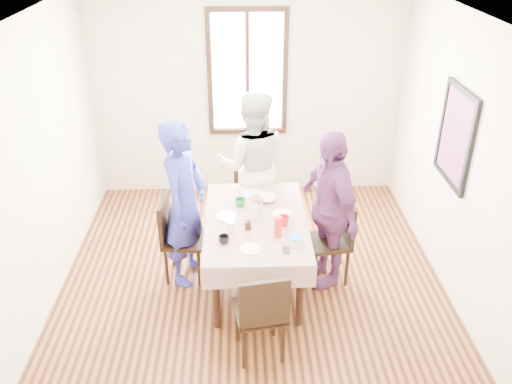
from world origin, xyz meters
TOP-DOWN VIEW (x-y plane):
  - ground at (0.00, 0.00)m, footprint 4.50×4.50m
  - back_wall at (0.00, 2.25)m, footprint 4.00×0.00m
  - right_wall at (2.00, 0.00)m, footprint 0.00×4.50m
  - window_frame at (0.00, 2.23)m, footprint 1.02×0.06m
  - window_pane at (0.00, 2.24)m, footprint 0.90×0.02m
  - art_poster at (1.98, 0.30)m, footprint 0.04×0.76m
  - dining_table at (0.04, 0.11)m, footprint 0.89×1.46m
  - tablecloth at (0.04, 0.11)m, footprint 1.01×1.58m
  - chair_left at (-0.70, 0.25)m, footprint 0.46×0.46m
  - chair_right at (0.78, 0.15)m, footprint 0.48×0.48m
  - chair_far at (0.04, 1.11)m, footprint 0.45×0.45m
  - chair_near at (0.04, -0.90)m, footprint 0.48×0.48m
  - person_left at (-0.68, 0.25)m, footprint 0.61×0.74m
  - person_far at (0.04, 1.10)m, footprint 0.90×0.73m
  - person_right at (0.76, 0.15)m, footprint 0.72×1.06m
  - mug_black at (-0.27, -0.30)m, footprint 0.12×0.12m
  - mug_flag at (0.31, -0.00)m, footprint 0.15×0.15m
  - mug_green at (-0.11, 0.39)m, footprint 0.13×0.13m
  - serving_bowl at (0.15, 0.49)m, footprint 0.26×0.26m
  - juice_carton at (0.23, -0.20)m, footprint 0.07×0.07m
  - butter_tub at (0.40, -0.33)m, footprint 0.12×0.12m
  - jam_jar at (-0.04, -0.07)m, footprint 0.06×0.06m
  - drinking_glass at (-0.21, -0.10)m, footprint 0.08×0.08m
  - smartphone at (0.29, -0.44)m, footprint 0.06×0.12m
  - flower_vase at (0.06, 0.14)m, footprint 0.08×0.08m
  - plate_left at (-0.26, 0.17)m, footprint 0.20×0.20m
  - plate_right at (0.31, 0.20)m, footprint 0.20×0.20m
  - plate_far at (0.01, 0.65)m, footprint 0.20×0.20m
  - plate_near at (-0.02, -0.41)m, footprint 0.20×0.20m
  - butter_lid at (0.40, -0.33)m, footprint 0.12×0.12m
  - flower_bunch at (0.06, 0.14)m, footprint 0.09×0.09m

SIDE VIEW (x-z plane):
  - ground at x=0.00m, z-range 0.00..0.00m
  - dining_table at x=0.04m, z-range 0.00..0.75m
  - chair_left at x=-0.70m, z-range 0.00..0.91m
  - chair_right at x=0.78m, z-range 0.00..0.91m
  - chair_far at x=0.04m, z-range 0.00..0.91m
  - chair_near at x=0.04m, z-range 0.00..0.91m
  - tablecloth at x=0.04m, z-range 0.75..0.76m
  - smartphone at x=0.29m, z-range 0.76..0.77m
  - plate_left at x=-0.26m, z-range 0.76..0.77m
  - plate_right at x=0.31m, z-range 0.76..0.77m
  - plate_far at x=0.01m, z-range 0.76..0.77m
  - plate_near at x=-0.02m, z-range 0.76..0.77m
  - serving_bowl at x=0.15m, z-range 0.76..0.81m
  - butter_tub at x=0.40m, z-range 0.76..0.82m
  - mug_black at x=-0.27m, z-range 0.76..0.84m
  - mug_green at x=-0.11m, z-range 0.76..0.84m
  - jam_jar at x=-0.04m, z-range 0.76..0.85m
  - mug_flag at x=0.31m, z-range 0.76..0.86m
  - drinking_glass at x=-0.21m, z-range 0.76..0.87m
  - butter_lid at x=0.40m, z-range 0.82..0.84m
  - person_right at x=0.76m, z-range 0.00..1.67m
  - flower_vase at x=0.06m, z-range 0.76..0.92m
  - juice_carton at x=0.23m, z-range 0.76..0.97m
  - person_left at x=-0.68m, z-range 0.00..1.76m
  - person_far at x=0.04m, z-range 0.00..1.77m
  - flower_bunch at x=0.06m, z-range 0.92..1.02m
  - back_wall at x=0.00m, z-range -0.65..3.35m
  - right_wall at x=2.00m, z-range -0.90..3.60m
  - art_poster at x=1.98m, z-range 1.07..2.03m
  - window_frame at x=0.00m, z-range 0.84..2.46m
  - window_pane at x=0.00m, z-range 0.90..2.40m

